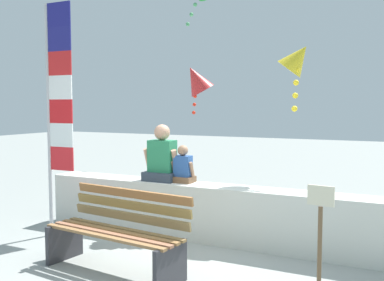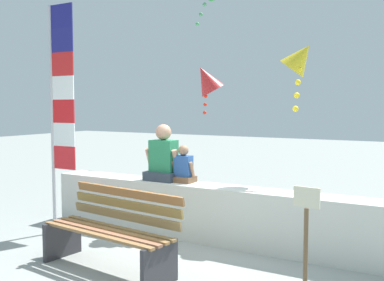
{
  "view_description": "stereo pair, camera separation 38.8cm",
  "coord_description": "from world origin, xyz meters",
  "px_view_note": "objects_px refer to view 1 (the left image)",
  "views": [
    {
      "loc": [
        2.35,
        -4.49,
        1.84
      ],
      "look_at": [
        -0.33,
        1.01,
        1.36
      ],
      "focal_mm": 41.79,
      "sensor_mm": 36.0,
      "label": 1
    },
    {
      "loc": [
        2.7,
        -4.31,
        1.84
      ],
      "look_at": [
        -0.33,
        1.01,
        1.36
      ],
      "focal_mm": 41.79,
      "sensor_mm": 36.0,
      "label": 2
    }
  ],
  "objects_px": {
    "flag_banner": "(56,100)",
    "sign_post": "(320,236)",
    "park_bench": "(118,234)",
    "kite_yellow": "(297,59)",
    "kite_red": "(196,79)",
    "person_adult": "(162,159)",
    "person_child": "(183,168)"
  },
  "relations": [
    {
      "from": "kite_yellow",
      "to": "kite_red",
      "type": "bearing_deg",
      "value": 140.06
    },
    {
      "from": "person_child",
      "to": "sign_post",
      "type": "height_order",
      "value": "person_child"
    },
    {
      "from": "person_adult",
      "to": "kite_yellow",
      "type": "bearing_deg",
      "value": 27.56
    },
    {
      "from": "park_bench",
      "to": "person_adult",
      "type": "distance_m",
      "value": 1.69
    },
    {
      "from": "sign_post",
      "to": "park_bench",
      "type": "bearing_deg",
      "value": 179.78
    },
    {
      "from": "kite_yellow",
      "to": "flag_banner",
      "type": "bearing_deg",
      "value": -149.38
    },
    {
      "from": "person_child",
      "to": "kite_red",
      "type": "xyz_separation_m",
      "value": [
        -1.28,
        3.12,
        1.43
      ]
    },
    {
      "from": "park_bench",
      "to": "person_child",
      "type": "height_order",
      "value": "person_child"
    },
    {
      "from": "park_bench",
      "to": "person_adult",
      "type": "height_order",
      "value": "person_adult"
    },
    {
      "from": "person_adult",
      "to": "sign_post",
      "type": "height_order",
      "value": "person_adult"
    },
    {
      "from": "flag_banner",
      "to": "kite_red",
      "type": "relative_size",
      "value": 2.84
    },
    {
      "from": "kite_yellow",
      "to": "person_child",
      "type": "bearing_deg",
      "value": -147.04
    },
    {
      "from": "park_bench",
      "to": "sign_post",
      "type": "xyz_separation_m",
      "value": [
        2.19,
        -0.01,
        0.26
      ]
    },
    {
      "from": "person_adult",
      "to": "kite_yellow",
      "type": "xyz_separation_m",
      "value": [
        1.71,
        0.89,
        1.43
      ]
    },
    {
      "from": "flag_banner",
      "to": "kite_yellow",
      "type": "bearing_deg",
      "value": 30.62
    },
    {
      "from": "flag_banner",
      "to": "kite_yellow",
      "type": "height_order",
      "value": "flag_banner"
    },
    {
      "from": "flag_banner",
      "to": "sign_post",
      "type": "height_order",
      "value": "flag_banner"
    },
    {
      "from": "flag_banner",
      "to": "sign_post",
      "type": "xyz_separation_m",
      "value": [
        3.7,
        -0.71,
        -1.24
      ]
    },
    {
      "from": "kite_yellow",
      "to": "sign_post",
      "type": "distance_m",
      "value": 3.14
    },
    {
      "from": "person_child",
      "to": "kite_red",
      "type": "bearing_deg",
      "value": 112.29
    },
    {
      "from": "park_bench",
      "to": "flag_banner",
      "type": "distance_m",
      "value": 2.24
    },
    {
      "from": "kite_red",
      "to": "kite_yellow",
      "type": "height_order",
      "value": "kite_yellow"
    },
    {
      "from": "person_child",
      "to": "sign_post",
      "type": "bearing_deg",
      "value": -35.37
    },
    {
      "from": "park_bench",
      "to": "kite_yellow",
      "type": "bearing_deg",
      "value": 59.9
    },
    {
      "from": "park_bench",
      "to": "flag_banner",
      "type": "xyz_separation_m",
      "value": [
        -1.51,
        0.7,
        1.5
      ]
    },
    {
      "from": "kite_yellow",
      "to": "sign_post",
      "type": "xyz_separation_m",
      "value": [
        0.79,
        -2.43,
        -1.82
      ]
    },
    {
      "from": "park_bench",
      "to": "sign_post",
      "type": "distance_m",
      "value": 2.21
    },
    {
      "from": "person_adult",
      "to": "kite_red",
      "type": "xyz_separation_m",
      "value": [
        -0.94,
        3.12,
        1.32
      ]
    },
    {
      "from": "person_adult",
      "to": "kite_yellow",
      "type": "height_order",
      "value": "kite_yellow"
    },
    {
      "from": "kite_red",
      "to": "kite_yellow",
      "type": "xyz_separation_m",
      "value": [
        2.66,
        -2.22,
        0.11
      ]
    },
    {
      "from": "park_bench",
      "to": "kite_red",
      "type": "xyz_separation_m",
      "value": [
        -1.25,
        4.65,
        1.98
      ]
    },
    {
      "from": "park_bench",
      "to": "person_child",
      "type": "bearing_deg",
      "value": 89.03
    }
  ]
}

